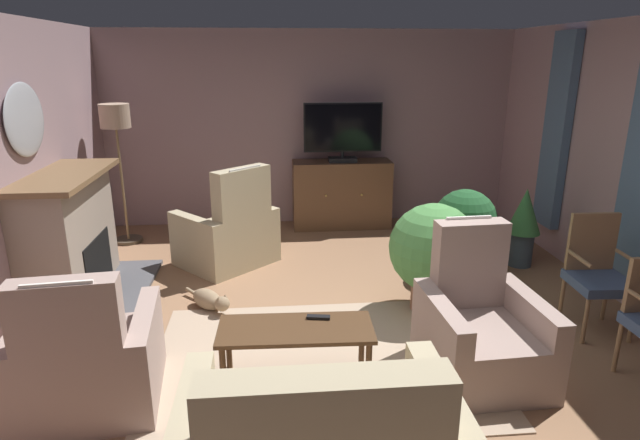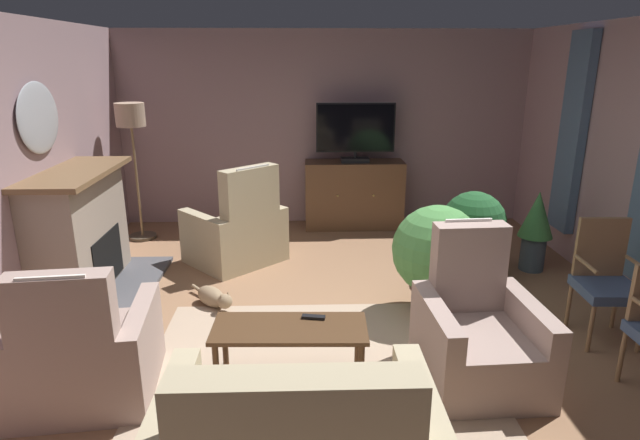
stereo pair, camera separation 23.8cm
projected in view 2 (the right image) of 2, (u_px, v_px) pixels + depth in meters
ground_plane at (341, 346)px, 4.35m from camera, size 6.12×7.47×0.04m
wall_back at (324, 129)px, 7.29m from camera, size 6.12×0.10×2.61m
curtain_panel_far at (572, 134)px, 5.87m from camera, size 0.10×0.44×2.19m
rug_central at (316, 360)px, 4.11m from camera, size 2.55×1.90×0.01m
fireplace at (82, 234)px, 5.23m from camera, size 0.97×1.54×1.22m
wall_mirror_oval at (39, 118)px, 4.88m from camera, size 0.06×0.79×0.66m
tv_cabinet at (354, 196)px, 7.22m from camera, size 1.32×0.47×0.92m
television at (356, 131)px, 6.91m from camera, size 1.03×0.20×0.78m
coffee_table at (290, 333)px, 3.77m from camera, size 1.11×0.49×0.43m
tv_remote at (313, 317)px, 3.86m from camera, size 0.18×0.08×0.02m
armchair_angled_to_table at (85, 355)px, 3.60m from camera, size 0.97×0.97×1.06m
armchair_near_window at (238, 233)px, 5.99m from camera, size 1.24×1.24×1.16m
armchair_beside_cabinet at (478, 336)px, 3.82m from camera, size 0.84×0.92×1.11m
side_chair_far_end at (605, 278)px, 4.34m from camera, size 0.48×0.48×1.00m
potted_plant_leafy_by_curtain at (536, 225)px, 5.73m from camera, size 0.37×0.37×0.89m
potted_plant_on_hearth_side at (437, 253)px, 4.72m from camera, size 0.81×0.81×1.02m
potted_plant_small_fern_corner at (473, 228)px, 5.49m from camera, size 0.67×0.67×0.94m
cat at (213, 297)px, 4.98m from camera, size 0.47×0.57×0.20m
floor_lamp at (132, 132)px, 6.49m from camera, size 0.35×0.35×1.73m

